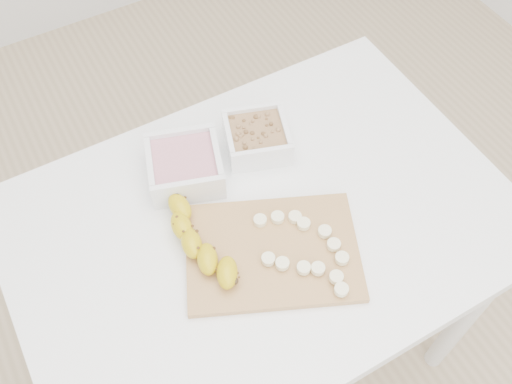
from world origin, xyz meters
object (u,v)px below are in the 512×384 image
table (263,243)px  bowl_granola (257,137)px  cutting_board (272,252)px  banana (201,243)px  bowl_yogurt (185,165)px

table → bowl_granola: size_ratio=5.97×
cutting_board → banana: 0.14m
table → banana: (-0.14, -0.00, 0.13)m
bowl_granola → cutting_board: size_ratio=0.51×
bowl_granola → table: bearing=-115.4°
bowl_yogurt → cutting_board: size_ratio=0.57×
bowl_granola → banana: bearing=-141.5°
table → banana: 0.19m
table → bowl_granola: bowl_granola is taller
bowl_granola → cutting_board: 0.27m
bowl_yogurt → bowl_granola: 0.17m
bowl_yogurt → banana: bearing=-106.2°
table → bowl_yogurt: bearing=116.6°
table → bowl_granola: (0.08, 0.17, 0.13)m
bowl_yogurt → bowl_granola: size_ratio=1.12×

